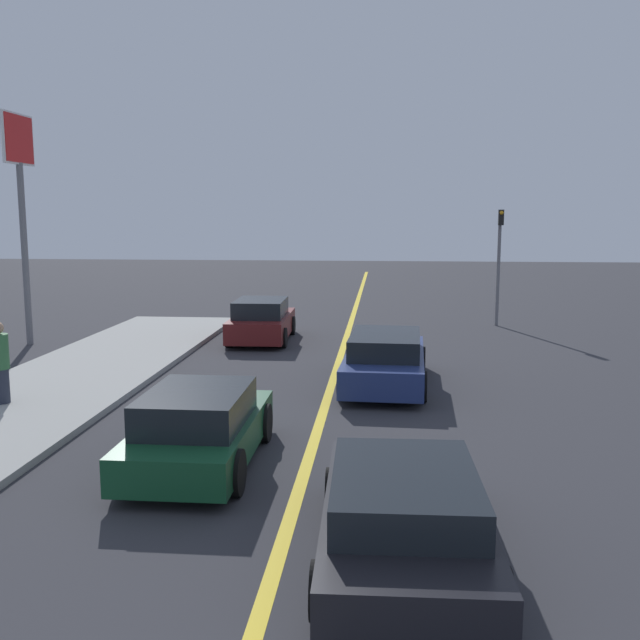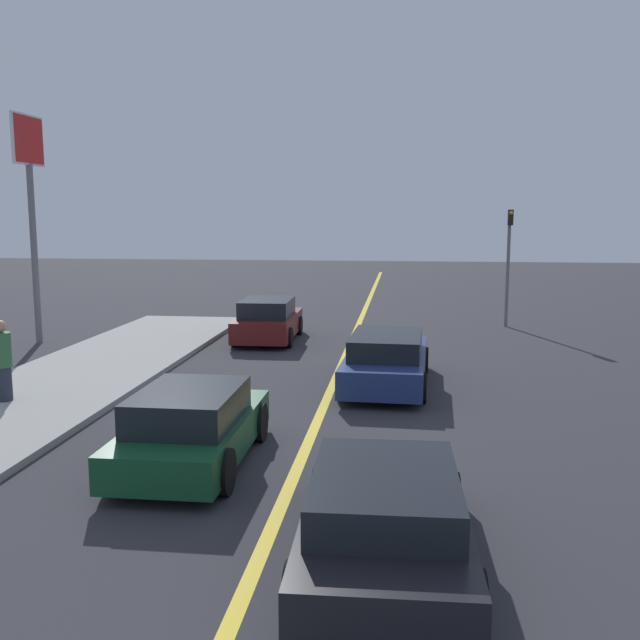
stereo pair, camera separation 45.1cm
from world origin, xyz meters
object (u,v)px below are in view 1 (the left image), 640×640
Objects in this scene: traffic_light at (499,255)px; roadside_sign at (20,175)px; car_ahead_center at (199,428)px; car_near_right_lane at (404,515)px; car_parked_left_lot at (262,321)px; car_far_distant at (385,360)px.

roadside_sign is at bearing -161.52° from traffic_light.
traffic_light is at bearing 65.22° from car_ahead_center.
car_near_right_lane is 14.98m from car_parked_left_lot.
car_parked_left_lot is at bearing -154.42° from traffic_light.
car_near_right_lane is at bearing -42.65° from car_ahead_center.
roadside_sign is (-11.31, 13.16, 4.64)m from car_near_right_lane.
roadside_sign is (-15.17, -5.07, 2.64)m from traffic_light.
traffic_light is (4.07, 9.54, 1.94)m from car_far_distant.
traffic_light reaches higher than car_parked_left_lot.
car_ahead_center is at bearing 136.01° from car_near_right_lane.
traffic_light reaches higher than car_ahead_center.
roadside_sign reaches higher than car_far_distant.
roadside_sign reaches higher than car_ahead_center.
car_near_right_lane is 8.69m from car_far_distant.
car_near_right_lane is 0.92× the size of car_far_distant.
car_far_distant reaches higher than car_ahead_center.
roadside_sign reaches higher than car_near_right_lane.
car_far_distant is 10.55m from traffic_light.
traffic_light is (3.86, 18.23, 2.00)m from car_near_right_lane.
car_near_right_lane is 0.61× the size of roadside_sign.
car_near_right_lane is at bearing -75.09° from car_parked_left_lot.
traffic_light is at bearing 76.75° from car_near_right_lane.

